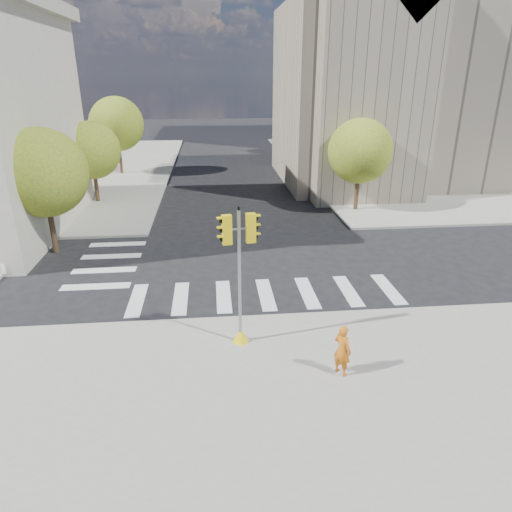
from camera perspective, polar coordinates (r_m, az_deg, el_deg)
The scene contains 16 objects.
ground at distance 21.32m, azimuth 0.86°, elevation -2.41°, with size 160.00×160.00×0.00m, color black.
sidewalk_near at distance 12.23m, azimuth 7.21°, elevation -23.66°, with size 30.00×14.00×0.15m, color gray.
sidewalk_far_right at distance 51.21m, azimuth 20.54°, elevation 10.74°, with size 28.00×40.00×0.15m, color gray.
sidewalk_far_left at distance 49.43m, azimuth -27.01°, elevation 9.40°, with size 28.00×40.00×0.15m, color gray.
civic_building at distance 42.38m, azimuth 20.31°, elevation 18.58°, with size 26.00×16.00×19.39m.
office_tower at distance 66.21m, azimuth 17.73°, elevation 26.36°, with size 20.00×18.00×30.00m, color #9EA0A3.
tree_lw_near at distance 25.14m, azimuth -25.10°, elevation 9.38°, with size 4.40×4.40×6.41m.
tree_lw_mid at distance 34.68m, azimuth -19.86°, elevation 12.32°, with size 4.00×4.00×5.77m.
tree_lw_far at distance 44.29m, azimuth -17.03°, elevation 15.49°, with size 4.80×4.80×6.95m.
tree_re_near at distance 31.24m, azimuth 12.88°, elevation 12.66°, with size 4.20×4.20×6.16m.
tree_re_mid at distance 42.66m, azimuth 7.85°, elevation 15.74°, with size 4.60×4.60×6.66m.
tree_re_far at distance 54.41m, azimuth 4.87°, elevation 16.63°, with size 4.00×4.00×5.88m.
lamp_near at distance 35.09m, azimuth 11.72°, elevation 14.58°, with size 0.35×0.18×8.11m.
lamp_far at distance 48.58m, azimuth 6.81°, elevation 16.78°, with size 0.35×0.18×8.11m.
traffic_signal at distance 15.06m, azimuth -2.04°, elevation -4.01°, with size 1.08×0.56×4.81m.
photographer at distance 14.33m, azimuth 10.73°, elevation -11.47°, with size 0.61×0.40×1.66m, color #C46312.
Camera 1 is at (-2.24, -19.30, 8.77)m, focal length 32.00 mm.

